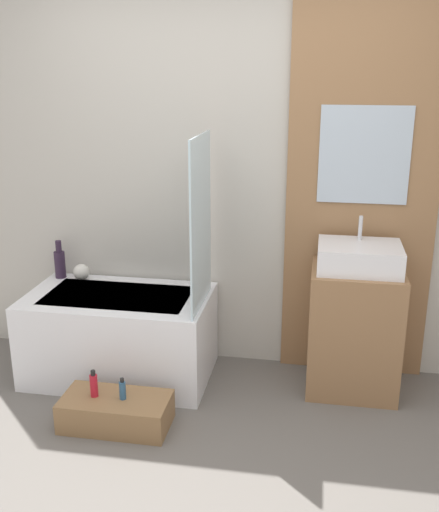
{
  "coord_description": "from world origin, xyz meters",
  "views": [
    {
      "loc": [
        0.58,
        -2.16,
        1.94
      ],
      "look_at": [
        0.07,
        0.72,
        1.0
      ],
      "focal_mm": 42.0,
      "sensor_mm": 36.0,
      "label": 1
    }
  ],
  "objects_px": {
    "sink": "(359,257)",
    "vase_tall_dark": "(60,263)",
    "bathtub": "(120,335)",
    "wooden_step_bench": "(116,412)",
    "bottle_soap_primary": "(94,385)",
    "bottle_soap_secondary": "(123,390)",
    "vase_round_light": "(81,272)"
  },
  "relations": [
    {
      "from": "bottle_soap_primary",
      "to": "vase_tall_dark",
      "type": "bearing_deg",
      "value": 123.07
    },
    {
      "from": "vase_tall_dark",
      "to": "vase_round_light",
      "type": "height_order",
      "value": "vase_tall_dark"
    },
    {
      "from": "bathtub",
      "to": "bottle_soap_secondary",
      "type": "bearing_deg",
      "value": -69.89
    },
    {
      "from": "wooden_step_bench",
      "to": "vase_round_light",
      "type": "bearing_deg",
      "value": 121.77
    },
    {
      "from": "bathtub",
      "to": "sink",
      "type": "xyz_separation_m",
      "value": [
        1.47,
        0.09,
        0.58
      ]
    },
    {
      "from": "vase_tall_dark",
      "to": "vase_round_light",
      "type": "relative_size",
      "value": 2.39
    },
    {
      "from": "bathtub",
      "to": "vase_tall_dark",
      "type": "xyz_separation_m",
      "value": [
        -0.49,
        0.25,
        0.38
      ]
    },
    {
      "from": "sink",
      "to": "bottle_soap_secondary",
      "type": "bearing_deg",
      "value": -152.4
    },
    {
      "from": "bathtub",
      "to": "sink",
      "type": "distance_m",
      "value": 1.59
    },
    {
      "from": "sink",
      "to": "vase_tall_dark",
      "type": "xyz_separation_m",
      "value": [
        -1.97,
        0.16,
        -0.2
      ]
    },
    {
      "from": "sink",
      "to": "vase_tall_dark",
      "type": "distance_m",
      "value": 1.98
    },
    {
      "from": "vase_round_light",
      "to": "bottle_soap_secondary",
      "type": "height_order",
      "value": "vase_round_light"
    },
    {
      "from": "sink",
      "to": "vase_round_light",
      "type": "relative_size",
      "value": 4.44
    },
    {
      "from": "sink",
      "to": "bottle_soap_secondary",
      "type": "distance_m",
      "value": 1.56
    },
    {
      "from": "bathtub",
      "to": "vase_tall_dark",
      "type": "height_order",
      "value": "vase_tall_dark"
    },
    {
      "from": "wooden_step_bench",
      "to": "vase_tall_dark",
      "type": "bearing_deg",
      "value": 128.57
    },
    {
      "from": "vase_tall_dark",
      "to": "bottle_soap_primary",
      "type": "xyz_separation_m",
      "value": [
        0.54,
        -0.82,
        -0.42
      ]
    },
    {
      "from": "sink",
      "to": "vase_round_light",
      "type": "height_order",
      "value": "sink"
    },
    {
      "from": "bathtub",
      "to": "vase_tall_dark",
      "type": "distance_m",
      "value": 0.67
    },
    {
      "from": "bathtub",
      "to": "bottle_soap_primary",
      "type": "distance_m",
      "value": 0.58
    },
    {
      "from": "wooden_step_bench",
      "to": "vase_tall_dark",
      "type": "distance_m",
      "value": 1.2
    },
    {
      "from": "bathtub",
      "to": "vase_tall_dark",
      "type": "bearing_deg",
      "value": 152.93
    },
    {
      "from": "bathtub",
      "to": "bottle_soap_secondary",
      "type": "height_order",
      "value": "bathtub"
    },
    {
      "from": "wooden_step_bench",
      "to": "sink",
      "type": "distance_m",
      "value": 1.66
    },
    {
      "from": "wooden_step_bench",
      "to": "bottle_soap_primary",
      "type": "distance_m",
      "value": 0.2
    },
    {
      "from": "bathtub",
      "to": "bottle_soap_secondary",
      "type": "relative_size",
      "value": 9.12
    },
    {
      "from": "sink",
      "to": "vase_tall_dark",
      "type": "height_order",
      "value": "sink"
    },
    {
      "from": "sink",
      "to": "bottle_soap_primary",
      "type": "relative_size",
      "value": 3.04
    },
    {
      "from": "bottle_soap_primary",
      "to": "wooden_step_bench",
      "type": "bearing_deg",
      "value": 0.0
    },
    {
      "from": "bathtub",
      "to": "bottle_soap_primary",
      "type": "height_order",
      "value": "bathtub"
    },
    {
      "from": "wooden_step_bench",
      "to": "sink",
      "type": "xyz_separation_m",
      "value": [
        1.31,
        0.66,
        0.77
      ]
    },
    {
      "from": "vase_round_light",
      "to": "bottle_soap_primary",
      "type": "distance_m",
      "value": 0.96
    }
  ]
}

